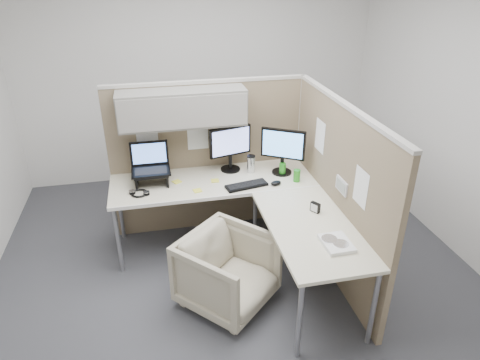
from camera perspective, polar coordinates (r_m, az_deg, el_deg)
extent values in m
plane|color=#38393E|center=(4.18, -0.61, -12.13)|extent=(4.50, 4.50, 0.00)
cube|color=#816E54|center=(4.50, -4.27, 2.85)|extent=(2.00, 0.05, 1.60)
cube|color=#A8A399|center=(4.24, -4.66, 12.96)|extent=(2.00, 0.06, 0.03)
cube|color=slate|center=(4.12, -7.74, 9.58)|extent=(1.20, 0.34, 0.34)
cube|color=gray|center=(3.95, -7.49, 8.84)|extent=(1.18, 0.01, 0.30)
plane|color=white|center=(4.31, -12.33, 6.19)|extent=(0.26, 0.00, 0.26)
plane|color=white|center=(4.36, -5.65, 5.95)|extent=(0.26, 0.00, 0.26)
cube|color=#816E54|center=(3.91, 12.68, -1.78)|extent=(0.05, 2.00, 1.60)
cube|color=#A8A399|center=(3.59, 13.99, 9.68)|extent=(0.06, 2.00, 0.03)
cube|color=#A8A399|center=(4.73, 7.80, 3.90)|extent=(0.06, 0.06, 1.60)
cube|color=silver|center=(3.70, 13.46, -0.75)|extent=(0.02, 0.20, 0.12)
cube|color=gray|center=(3.70, 13.26, -0.77)|extent=(0.00, 0.16, 0.09)
plane|color=white|center=(4.06, 10.62, 5.79)|extent=(0.00, 0.26, 0.26)
plane|color=white|center=(3.40, 15.81, -0.95)|extent=(0.00, 0.26, 0.26)
cube|color=beige|center=(4.22, -3.50, -0.17)|extent=(2.00, 0.68, 0.03)
cube|color=beige|center=(3.54, 9.45, -6.29)|extent=(0.68, 1.30, 0.03)
cube|color=white|center=(3.92, -2.70, -2.37)|extent=(2.00, 0.02, 0.03)
cylinder|color=gray|center=(4.14, -15.90, -7.75)|extent=(0.04, 0.04, 0.70)
cylinder|color=gray|center=(4.63, -15.67, -3.72)|extent=(0.04, 0.04, 0.70)
cylinder|color=gray|center=(3.25, 7.93, -18.05)|extent=(0.04, 0.04, 0.70)
cylinder|color=gray|center=(3.46, 17.38, -15.96)|extent=(0.04, 0.04, 0.70)
cylinder|color=gray|center=(4.22, 2.00, -5.86)|extent=(0.04, 0.04, 0.70)
imported|color=#B7AA91|center=(3.66, -1.65, -11.69)|extent=(0.94, 0.94, 0.71)
cylinder|color=black|center=(4.41, -1.28, 1.47)|extent=(0.20, 0.20, 0.02)
cylinder|color=black|center=(4.37, -1.29, 2.45)|extent=(0.04, 0.04, 0.15)
cube|color=black|center=(4.28, -1.32, 5.19)|extent=(0.44, 0.14, 0.30)
cube|color=#8EA1F6|center=(4.27, -1.21, 5.10)|extent=(0.39, 0.10, 0.26)
cylinder|color=black|center=(4.36, 5.58, 1.07)|extent=(0.20, 0.20, 0.02)
cylinder|color=black|center=(4.33, 5.62, 2.06)|extent=(0.04, 0.04, 0.15)
cube|color=black|center=(4.24, 5.76, 4.81)|extent=(0.39, 0.26, 0.30)
cube|color=#569CEB|center=(4.22, 5.70, 4.72)|extent=(0.34, 0.21, 0.26)
cube|color=black|center=(4.16, -11.77, 0.94)|extent=(0.32, 0.26, 0.02)
cube|color=black|center=(4.19, -13.66, 0.06)|extent=(0.02, 0.24, 0.13)
cube|color=black|center=(4.18, -9.73, 0.44)|extent=(0.02, 0.24, 0.13)
cube|color=black|center=(4.15, -11.79, 1.16)|extent=(0.36, 0.26, 0.02)
cube|color=black|center=(4.24, -12.01, 3.55)|extent=(0.36, 0.06, 0.23)
cube|color=#598CF2|center=(4.23, -12.01, 3.49)|extent=(0.32, 0.04, 0.19)
cube|color=black|center=(4.07, 0.88, -0.73)|extent=(0.42, 0.21, 0.02)
ellipsoid|color=black|center=(4.12, 4.81, -0.41)|extent=(0.12, 0.10, 0.04)
cylinder|color=silver|center=(4.33, 1.47, 2.10)|extent=(0.08, 0.08, 0.17)
cylinder|color=black|center=(4.29, 1.49, 3.19)|extent=(0.08, 0.08, 0.01)
cylinder|color=#268C1E|center=(4.19, 7.58, 0.58)|extent=(0.07, 0.07, 0.12)
cylinder|color=#268C1E|center=(4.31, 5.68, 1.49)|extent=(0.07, 0.07, 0.12)
cube|color=yellow|center=(4.19, -3.35, -0.08)|extent=(0.08, 0.08, 0.01)
cube|color=yellow|center=(4.02, -0.94, -1.23)|extent=(0.08, 0.08, 0.01)
cube|color=yellow|center=(4.21, -8.42, -0.22)|extent=(0.10, 0.10, 0.01)
cube|color=yellow|center=(4.02, -5.69, -1.41)|extent=(0.09, 0.09, 0.01)
torus|color=black|center=(4.05, -13.27, -1.73)|extent=(0.20, 0.20, 0.02)
cylinder|color=black|center=(4.07, -14.19, -1.59)|extent=(0.06, 0.06, 0.03)
cylinder|color=black|center=(4.02, -12.37, -1.73)|extent=(0.06, 0.06, 0.03)
cube|color=white|center=(3.34, 12.75, -8.24)|extent=(0.21, 0.27, 0.03)
cylinder|color=silver|center=(3.32, 13.30, -8.24)|extent=(0.12, 0.12, 0.00)
cylinder|color=silver|center=(3.36, 11.81, -7.62)|extent=(0.12, 0.12, 0.00)
cube|color=black|center=(3.71, 10.01, -3.60)|extent=(0.07, 0.09, 0.09)
cube|color=white|center=(3.70, 9.84, -3.71)|extent=(0.04, 0.06, 0.07)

